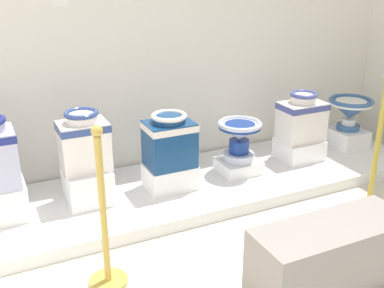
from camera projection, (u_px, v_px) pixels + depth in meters
The scene contains 15 objects.
wall_back at pixel (176, 1), 3.87m from camera, with size 4.59×0.06×2.96m, color white.
display_platform at pixel (206, 184), 3.91m from camera, with size 3.84×1.04×0.10m, color white.
plinth_block_rightmost at pixel (88, 185), 3.50m from camera, with size 0.32×0.38×0.25m, color white.
antique_toilet_rightmost at pixel (84, 140), 3.37m from camera, with size 0.35×0.27×0.45m.
plinth_block_slender_white at pixel (170, 176), 3.70m from camera, with size 0.39×0.29×0.19m, color white.
antique_toilet_slender_white at pixel (169, 139), 3.59m from camera, with size 0.37×0.30×0.43m.
plinth_block_broad_patterned at pixel (238, 166), 4.00m from camera, with size 0.33×0.31×0.11m, color white.
antique_toilet_broad_patterned at pixel (239, 134), 3.89m from camera, with size 0.37×0.37×0.35m.
plinth_block_tall_cobalt at pixel (299, 149), 4.26m from camera, with size 0.38×0.31×0.18m, color white.
antique_toilet_tall_cobalt at pixel (302, 117), 4.14m from camera, with size 0.40×0.27×0.44m.
plinth_block_central_ornate at pixel (347, 137), 4.56m from camera, with size 0.30×0.35×0.17m, color white.
antique_toilet_central_ornate at pixel (350, 109), 4.46m from camera, with size 0.42×0.42×0.30m.
stanchion_post_near_left at pixel (105, 236), 2.66m from camera, with size 0.23×0.23×0.99m.
stanchion_post_near_right at pixel (373, 173), 3.43m from camera, with size 0.25×0.25×1.06m.
museum_bench at pixel (331, 255), 2.69m from camera, with size 0.96×0.36×0.40m, color gray.
Camera 1 is at (0.57, -0.56, 1.77)m, focal length 43.74 mm.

